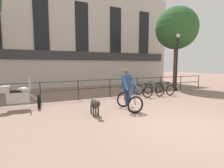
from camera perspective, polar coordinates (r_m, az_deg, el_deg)
name	(u,v)px	position (r m, az deg, el deg)	size (l,w,h in m)	color
ground_plane	(180,125)	(6.06, 21.36, -12.23)	(60.00, 60.00, 0.00)	#8E7060
canal_railing	(110,85)	(10.08, -0.65, -0.29)	(15.05, 0.05, 1.05)	#232326
building_facade	(81,37)	(15.62, -10.09, 14.81)	(18.00, 0.72, 8.40)	beige
cyclist_with_bike	(128,91)	(7.36, 5.23, -2.42)	(0.80, 1.24, 1.70)	black
dog	(95,104)	(6.53, -5.57, -6.63)	(0.35, 1.05, 0.62)	#332D28
parked_motorcycle	(18,97)	(8.22, -28.34, -3.67)	(1.70, 0.72, 1.35)	black
parked_bicycle_near_lamp	(143,90)	(10.51, 10.08, -2.04)	(0.76, 1.17, 0.86)	black
parked_bicycle_mid_left	(154,89)	(11.02, 13.61, -1.73)	(0.69, 1.13, 0.86)	black
parked_bicycle_mid_right	(165,89)	(11.57, 16.81, -1.45)	(0.68, 1.12, 0.86)	black
street_lamp	(177,59)	(13.21, 20.46, 7.65)	(0.28, 0.28, 4.01)	black
tree_canalside_right	(177,28)	(15.00, 20.32, 16.64)	(3.22, 3.22, 6.28)	brown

